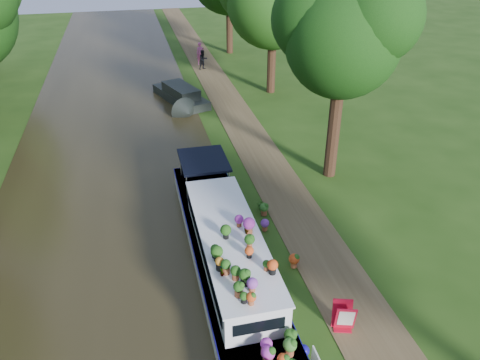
% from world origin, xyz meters
% --- Properties ---
extents(ground, '(100.00, 100.00, 0.00)m').
position_xyz_m(ground, '(0.00, 0.00, 0.00)').
color(ground, '#214110').
rests_on(ground, ground).
extents(canal_water, '(10.00, 100.00, 0.02)m').
position_xyz_m(canal_water, '(-6.00, 0.00, 0.01)').
color(canal_water, '#2B2513').
rests_on(canal_water, ground).
extents(towpath, '(2.20, 100.00, 0.03)m').
position_xyz_m(towpath, '(1.20, 0.00, 0.01)').
color(towpath, brown).
rests_on(towpath, ground).
extents(plant_boat, '(2.29, 13.52, 2.27)m').
position_xyz_m(plant_boat, '(-2.25, -3.05, 0.85)').
color(plant_boat, white).
rests_on(plant_boat, canal_water).
extents(tree_near_overhang, '(5.52, 5.28, 8.99)m').
position_xyz_m(tree_near_overhang, '(3.79, 3.06, 6.60)').
color(tree_near_overhang, black).
rests_on(tree_near_overhang, ground).
extents(second_boat, '(3.29, 6.26, 1.14)m').
position_xyz_m(second_boat, '(-1.75, 14.27, 0.47)').
color(second_boat, black).
rests_on(second_boat, canal_water).
extents(sandwich_board, '(0.62, 0.61, 0.93)m').
position_xyz_m(sandwich_board, '(0.48, -5.91, 0.45)').
color(sandwich_board, red).
rests_on(sandwich_board, towpath).
extents(pedestrian_pink, '(0.65, 0.44, 1.76)m').
position_xyz_m(pedestrian_pink, '(0.89, 22.83, 0.91)').
color(pedestrian_pink, '#DC5A8E').
rests_on(pedestrian_pink, towpath).
extents(pedestrian_dark, '(0.89, 0.81, 1.49)m').
position_xyz_m(pedestrian_dark, '(0.88, 21.41, 0.78)').
color(pedestrian_dark, black).
rests_on(pedestrian_dark, towpath).
extents(verge_plant, '(0.49, 0.45, 0.44)m').
position_xyz_m(verge_plant, '(-0.10, 0.82, 0.22)').
color(verge_plant, '#386D20').
rests_on(verge_plant, ground).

